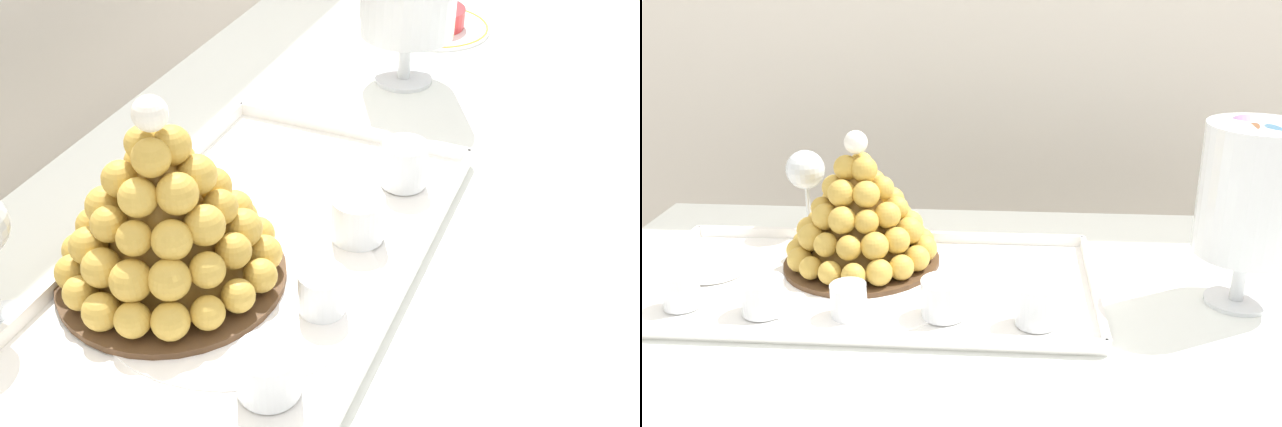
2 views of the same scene
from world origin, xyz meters
TOP-DOWN VIEW (x-y plane):
  - buffet_table at (0.00, 0.00)m, footprint 1.39×0.78m
  - serving_tray at (-0.22, 0.04)m, footprint 0.69×0.35m
  - croquembouche at (-0.24, 0.10)m, footprint 0.25×0.25m
  - dessert_cup_mid_left at (-0.35, -0.06)m, footprint 0.06×0.06m
  - dessert_cup_centre at (-0.23, -0.07)m, footprint 0.05×0.05m
  - dessert_cup_mid_right at (-0.10, -0.06)m, footprint 0.06×0.06m
  - dessert_cup_right at (0.03, -0.07)m, footprint 0.06×0.06m
  - fruit_tart_plate at (0.54, 0.04)m, footprint 0.20×0.20m

SIDE VIEW (x-z plane):
  - buffet_table at x=0.00m, z-range 0.27..0.99m
  - serving_tray at x=-0.22m, z-range 0.72..0.74m
  - fruit_tart_plate at x=0.54m, z-range 0.71..0.77m
  - dessert_cup_centre at x=-0.23m, z-range 0.73..0.78m
  - dessert_cup_mid_left at x=-0.35m, z-range 0.73..0.78m
  - dessert_cup_mid_right at x=-0.10m, z-range 0.73..0.78m
  - dessert_cup_right at x=0.03m, z-range 0.73..0.79m
  - croquembouche at x=-0.24m, z-range 0.70..0.92m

